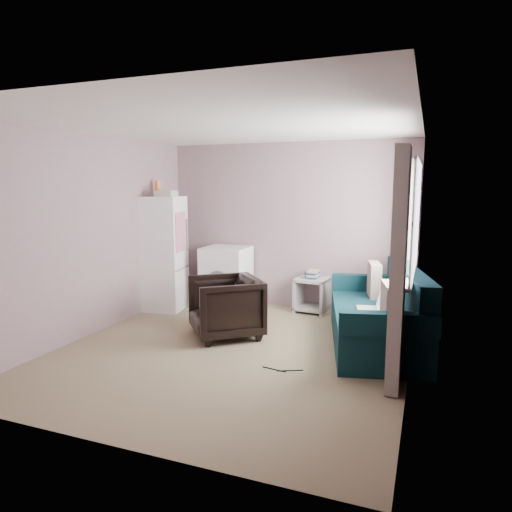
{
  "coord_description": "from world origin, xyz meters",
  "views": [
    {
      "loc": [
        2.02,
        -4.56,
        1.83
      ],
      "look_at": [
        0.05,
        0.6,
        1.0
      ],
      "focal_mm": 32.0,
      "sensor_mm": 36.0,
      "label": 1
    }
  ],
  "objects": [
    {
      "name": "armchair",
      "position": [
        -0.28,
        0.41,
        0.41
      ],
      "size": [
        1.09,
        1.09,
        0.82
      ],
      "primitive_type": "imported",
      "rotation": [
        0.0,
        0.0,
        -0.89
      ],
      "color": "black",
      "rests_on": "ground"
    },
    {
      "name": "floor_cables",
      "position": [
        0.7,
        -0.37,
        0.01
      ],
      "size": [
        0.41,
        0.12,
        0.01
      ],
      "rotation": [
        0.0,
        0.0,
        0.18
      ],
      "color": "black",
      "rests_on": "ground"
    },
    {
      "name": "window_dressing",
      "position": [
        1.78,
        0.7,
        1.11
      ],
      "size": [
        0.17,
        2.62,
        2.18
      ],
      "color": "white",
      "rests_on": "ground"
    },
    {
      "name": "fridge",
      "position": [
        -1.69,
        1.27,
        0.86
      ],
      "size": [
        0.68,
        0.67,
        1.93
      ],
      "rotation": [
        0.0,
        0.0,
        0.16
      ],
      "color": "white",
      "rests_on": "ground"
    },
    {
      "name": "washing_machine",
      "position": [
        -0.86,
        1.72,
        0.49
      ],
      "size": [
        0.68,
        0.69,
        0.93
      ],
      "rotation": [
        0.0,
        0.0,
        0.04
      ],
      "color": "white",
      "rests_on": "ground"
    },
    {
      "name": "room",
      "position": [
        0.02,
        0.01,
        1.25
      ],
      "size": [
        3.84,
        4.24,
        2.54
      ],
      "color": "#887659",
      "rests_on": "ground"
    },
    {
      "name": "side_table",
      "position": [
        0.45,
        1.91,
        0.29
      ],
      "size": [
        0.5,
        0.5,
        0.63
      ],
      "rotation": [
        0.0,
        0.0,
        -0.09
      ],
      "color": "#ABABA7",
      "rests_on": "ground"
    },
    {
      "name": "sofa",
      "position": [
        1.55,
        0.75,
        0.34
      ],
      "size": [
        1.38,
        2.22,
        0.92
      ],
      "rotation": [
        0.0,
        0.0,
        0.23
      ],
      "color": "#0C2F36",
      "rests_on": "ground"
    }
  ]
}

